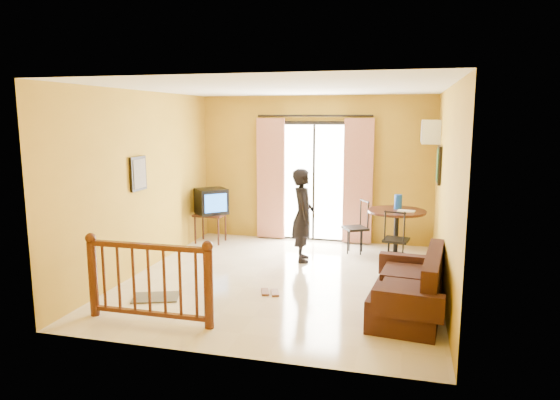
% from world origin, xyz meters
% --- Properties ---
extents(ground, '(5.00, 5.00, 0.00)m').
position_xyz_m(ground, '(0.00, 0.00, 0.00)').
color(ground, beige).
rests_on(ground, ground).
extents(room_shell, '(5.00, 5.00, 5.00)m').
position_xyz_m(room_shell, '(0.00, 0.00, 1.70)').
color(room_shell, white).
rests_on(room_shell, ground).
extents(balcony_door, '(2.25, 0.14, 2.46)m').
position_xyz_m(balcony_door, '(0.00, 2.43, 1.19)').
color(balcony_door, black).
rests_on(balcony_door, ground).
extents(tv_table, '(0.56, 0.47, 0.57)m').
position_xyz_m(tv_table, '(-1.90, 1.82, 0.49)').
color(tv_table, black).
rests_on(tv_table, ground).
extents(television, '(0.73, 0.72, 0.49)m').
position_xyz_m(television, '(-1.87, 1.81, 0.81)').
color(television, black).
rests_on(television, tv_table).
extents(picture_left, '(0.05, 0.42, 0.52)m').
position_xyz_m(picture_left, '(-2.22, -0.20, 1.55)').
color(picture_left, black).
rests_on(picture_left, room_shell).
extents(dining_table, '(0.99, 0.99, 0.82)m').
position_xyz_m(dining_table, '(1.59, 1.67, 0.65)').
color(dining_table, black).
rests_on(dining_table, ground).
extents(water_jug, '(0.13, 0.13, 0.25)m').
position_xyz_m(water_jug, '(1.61, 1.79, 0.95)').
color(water_jug, '#1343BB').
rests_on(water_jug, dining_table).
extents(serving_tray, '(0.31, 0.23, 0.02)m').
position_xyz_m(serving_tray, '(1.75, 1.57, 0.83)').
color(serving_tray, beige).
rests_on(serving_tray, dining_table).
extents(dining_chairs, '(1.23, 1.20, 0.95)m').
position_xyz_m(dining_chairs, '(1.25, 1.39, 0.00)').
color(dining_chairs, black).
rests_on(dining_chairs, ground).
extents(air_conditioner, '(0.31, 0.60, 0.40)m').
position_xyz_m(air_conditioner, '(2.09, 1.95, 2.15)').
color(air_conditioner, white).
rests_on(air_conditioner, room_shell).
extents(botanical_print, '(0.05, 0.50, 0.60)m').
position_xyz_m(botanical_print, '(2.22, 1.30, 1.65)').
color(botanical_print, black).
rests_on(botanical_print, room_shell).
extents(coffee_table, '(0.46, 0.82, 0.37)m').
position_xyz_m(coffee_table, '(1.85, 0.01, 0.24)').
color(coffee_table, black).
rests_on(coffee_table, ground).
extents(bowl, '(0.19, 0.19, 0.06)m').
position_xyz_m(bowl, '(1.85, 0.20, 0.40)').
color(bowl, brown).
rests_on(bowl, coffee_table).
extents(sofa, '(0.93, 1.74, 0.79)m').
position_xyz_m(sofa, '(1.85, -0.92, 0.30)').
color(sofa, black).
rests_on(sofa, ground).
extents(standing_person, '(0.51, 0.64, 1.56)m').
position_xyz_m(standing_person, '(0.08, 1.04, 0.78)').
color(standing_person, black).
rests_on(standing_person, ground).
extents(stair_balustrade, '(1.63, 0.13, 1.04)m').
position_xyz_m(stair_balustrade, '(-1.15, -1.90, 0.56)').
color(stair_balustrade, '#471E0F').
rests_on(stair_balustrade, ground).
extents(doormat, '(0.70, 0.58, 0.02)m').
position_xyz_m(doormat, '(-1.47, -1.19, 0.01)').
color(doormat, '#565345').
rests_on(doormat, ground).
extents(sandals, '(0.32, 0.27, 0.03)m').
position_xyz_m(sandals, '(-0.03, -0.64, 0.01)').
color(sandals, brown).
rests_on(sandals, ground).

